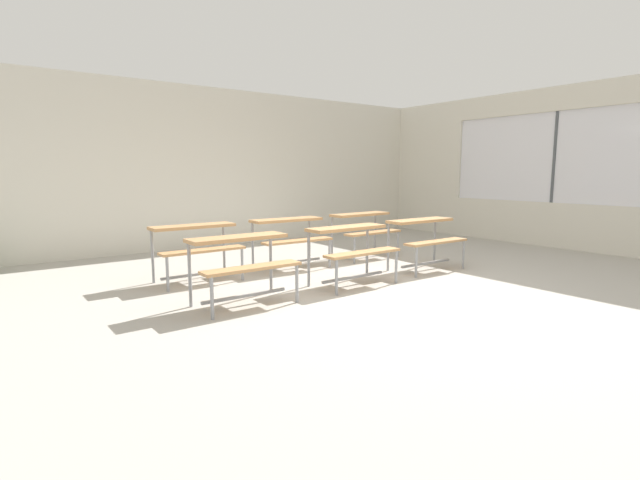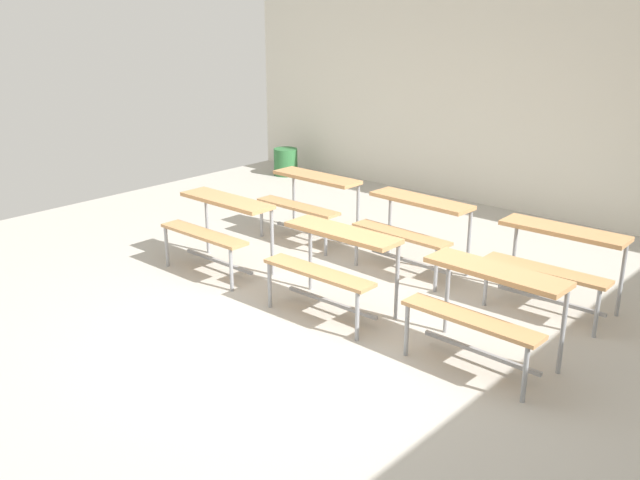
% 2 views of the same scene
% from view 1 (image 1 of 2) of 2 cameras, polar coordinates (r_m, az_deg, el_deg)
% --- Properties ---
extents(ground, '(10.00, 9.00, 0.05)m').
position_cam_1_polar(ground, '(5.80, 7.23, -6.34)').
color(ground, '#ADA89E').
extents(wall_back, '(10.00, 0.12, 3.00)m').
position_cam_1_polar(wall_back, '(9.38, -12.26, 8.53)').
color(wall_back, silver).
rests_on(wall_back, ground).
extents(wall_right, '(0.12, 9.00, 3.00)m').
position_cam_1_polar(wall_right, '(9.73, 29.90, 7.29)').
color(wall_right, silver).
rests_on(wall_right, ground).
extents(desk_bench_r0c0, '(1.10, 0.59, 0.74)m').
position_cam_1_polar(desk_bench_r0c0, '(5.11, -9.40, -1.62)').
color(desk_bench_r0c0, tan).
rests_on(desk_bench_r0c0, ground).
extents(desk_bench_r0c1, '(1.11, 0.60, 0.74)m').
position_cam_1_polar(desk_bench_r0c1, '(5.96, 3.91, -0.12)').
color(desk_bench_r0c1, tan).
rests_on(desk_bench_r0c1, ground).
extents(desk_bench_r0c2, '(1.11, 0.62, 0.74)m').
position_cam_1_polar(desk_bench_r0c2, '(7.02, 12.70, 0.98)').
color(desk_bench_r0c2, tan).
rests_on(desk_bench_r0c2, ground).
extents(desk_bench_r1c0, '(1.10, 0.59, 0.74)m').
position_cam_1_polar(desk_bench_r1c0, '(6.32, -14.79, 0.12)').
color(desk_bench_r1c0, tan).
rests_on(desk_bench_r1c0, ground).
extents(desk_bench_r1c1, '(1.12, 0.63, 0.74)m').
position_cam_1_polar(desk_bench_r1c1, '(6.96, -3.62, 1.11)').
color(desk_bench_r1c1, tan).
rests_on(desk_bench_r1c1, ground).
extents(desk_bench_r1c2, '(1.11, 0.62, 0.74)m').
position_cam_1_polar(desk_bench_r1c2, '(7.89, 5.43, 1.94)').
color(desk_bench_r1c2, tan).
rests_on(desk_bench_r1c2, ground).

